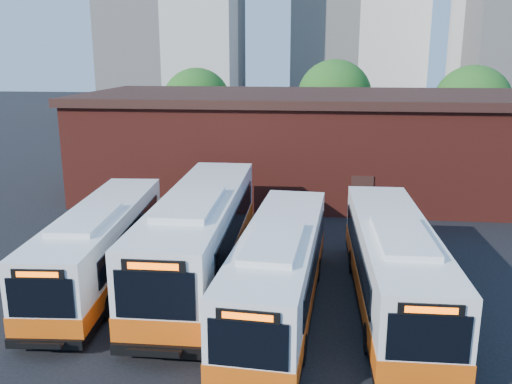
# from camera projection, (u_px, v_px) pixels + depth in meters

# --- Properties ---
(ground) EXTENTS (220.00, 220.00, 0.00)m
(ground) POSITION_uv_depth(u_px,v_px,m) (297.00, 348.00, 16.69)
(ground) COLOR black
(bus_west) EXTENTS (3.13, 11.59, 3.12)m
(bus_west) POSITION_uv_depth(u_px,v_px,m) (101.00, 248.00, 21.24)
(bus_west) COLOR white
(bus_west) RESTS_ON ground
(bus_midwest) EXTENTS (2.95, 13.51, 3.67)m
(bus_midwest) POSITION_uv_depth(u_px,v_px,m) (201.00, 238.00, 21.59)
(bus_midwest) COLOR white
(bus_midwest) RESTS_ON ground
(bus_mideast) EXTENTS (3.21, 11.79, 3.18)m
(bus_mideast) POSITION_uv_depth(u_px,v_px,m) (279.00, 274.00, 18.66)
(bus_mideast) COLOR white
(bus_mideast) RESTS_ON ground
(bus_east) EXTENTS (2.65, 11.94, 3.24)m
(bus_east) POSITION_uv_depth(u_px,v_px,m) (393.00, 269.00, 19.05)
(bus_east) COLOR white
(bus_east) RESTS_ON ground
(depot_building) EXTENTS (28.60, 12.60, 6.40)m
(depot_building) POSITION_uv_depth(u_px,v_px,m) (309.00, 142.00, 35.14)
(depot_building) COLOR maroon
(depot_building) RESTS_ON ground
(tree_west) EXTENTS (6.00, 6.00, 7.65)m
(tree_west) POSITION_uv_depth(u_px,v_px,m) (197.00, 103.00, 47.41)
(tree_west) COLOR #382314
(tree_west) RESTS_ON ground
(tree_mid) EXTENTS (6.56, 6.56, 8.36)m
(tree_mid) POSITION_uv_depth(u_px,v_px,m) (334.00, 97.00, 47.96)
(tree_mid) COLOR #382314
(tree_mid) RESTS_ON ground
(tree_east) EXTENTS (6.24, 6.24, 7.96)m
(tree_east) POSITION_uv_depth(u_px,v_px,m) (472.00, 104.00, 43.97)
(tree_east) COLOR #382314
(tree_east) RESTS_ON ground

